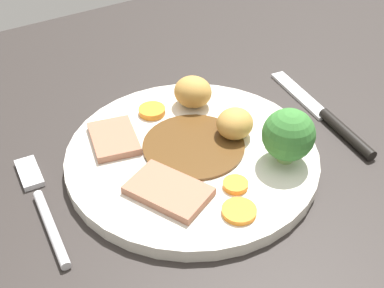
% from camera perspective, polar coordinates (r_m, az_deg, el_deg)
% --- Properties ---
extents(dining_table, '(1.20, 0.84, 0.04)m').
position_cam_1_polar(dining_table, '(0.52, -0.45, -5.57)').
color(dining_table, '#2B2623').
rests_on(dining_table, ground).
extents(dinner_plate, '(0.26, 0.26, 0.01)m').
position_cam_1_polar(dinner_plate, '(0.52, 0.00, -1.45)').
color(dinner_plate, silver).
rests_on(dinner_plate, dining_table).
extents(gravy_pool, '(0.11, 0.11, 0.00)m').
position_cam_1_polar(gravy_pool, '(0.52, 0.18, -0.16)').
color(gravy_pool, '#563819').
rests_on(gravy_pool, dinner_plate).
extents(meat_slice_main, '(0.06, 0.07, 0.01)m').
position_cam_1_polar(meat_slice_main, '(0.54, -8.68, 0.62)').
color(meat_slice_main, '#9E664C').
rests_on(meat_slice_main, dinner_plate).
extents(meat_slice_under, '(0.07, 0.09, 0.01)m').
position_cam_1_polar(meat_slice_under, '(0.47, -2.63, -5.20)').
color(meat_slice_under, '#9E664C').
rests_on(meat_slice_under, dinner_plate).
extents(roast_potato_left, '(0.05, 0.05, 0.03)m').
position_cam_1_polar(roast_potato_left, '(0.53, 4.79, 2.29)').
color(roast_potato_left, '#BC8C42').
rests_on(roast_potato_left, dinner_plate).
extents(roast_potato_right, '(0.06, 0.06, 0.03)m').
position_cam_1_polar(roast_potato_right, '(0.58, 0.10, 5.82)').
color(roast_potato_right, '#BC8C42').
rests_on(roast_potato_right, dinner_plate).
extents(carrot_coin_front, '(0.02, 0.02, 0.01)m').
position_cam_1_polar(carrot_coin_front, '(0.48, 4.86, -4.53)').
color(carrot_coin_front, orange).
rests_on(carrot_coin_front, dinner_plate).
extents(carrot_coin_back, '(0.03, 0.03, 0.01)m').
position_cam_1_polar(carrot_coin_back, '(0.57, -4.47, 3.70)').
color(carrot_coin_back, orange).
rests_on(carrot_coin_back, dinner_plate).
extents(carrot_coin_side, '(0.03, 0.03, 0.00)m').
position_cam_1_polar(carrot_coin_side, '(0.46, 5.26, -7.44)').
color(carrot_coin_side, orange).
rests_on(carrot_coin_side, dinner_plate).
extents(broccoli_floret, '(0.05, 0.05, 0.06)m').
position_cam_1_polar(broccoli_floret, '(0.50, 10.68, 0.97)').
color(broccoli_floret, '#8CB766').
rests_on(broccoli_floret, dinner_plate).
extents(fork, '(0.03, 0.15, 0.01)m').
position_cam_1_polar(fork, '(0.50, -16.40, -6.36)').
color(fork, silver).
rests_on(fork, dining_table).
extents(knife, '(0.04, 0.19, 0.01)m').
position_cam_1_polar(knife, '(0.60, 14.88, 2.81)').
color(knife, black).
rests_on(knife, dining_table).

